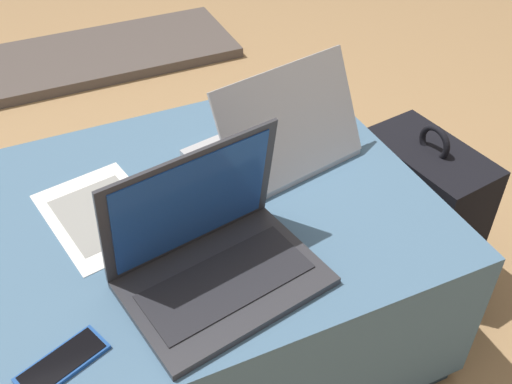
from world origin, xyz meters
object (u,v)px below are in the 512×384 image
at_px(laptop_near, 213,255).
at_px(cell_phone, 62,363).
at_px(paper_sheet, 101,214).
at_px(backpack, 421,210).
at_px(laptop_far, 277,142).

height_order(laptop_near, cell_phone, laptop_near).
bearing_deg(paper_sheet, laptop_near, -69.75).
xyz_separation_m(laptop_near, backpack, (0.67, 0.18, -0.29)).
bearing_deg(backpack, laptop_near, 96.88).
xyz_separation_m(laptop_far, cell_phone, (-0.57, -0.36, -0.05)).
distance_m(laptop_far, paper_sheet, 0.43).
xyz_separation_m(laptop_near, cell_phone, (-0.31, -0.08, -0.05)).
bearing_deg(paper_sheet, backpack, -16.49).
distance_m(cell_phone, paper_sheet, 0.37).
distance_m(laptop_near, backpack, 0.76).
bearing_deg(laptop_far, cell_phone, 20.46).
distance_m(backpack, paper_sheet, 0.87).
bearing_deg(cell_phone, laptop_far, 100.47).
distance_m(laptop_near, laptop_far, 0.39).
distance_m(laptop_near, cell_phone, 0.32).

